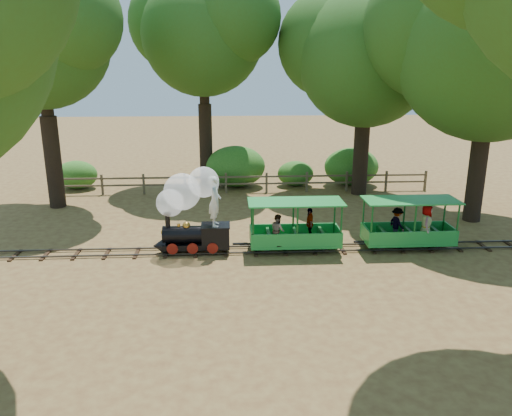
{
  "coord_description": "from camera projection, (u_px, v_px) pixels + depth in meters",
  "views": [
    {
      "loc": [
        -0.87,
        -15.89,
        6.19
      ],
      "look_at": [
        0.06,
        0.5,
        1.39
      ],
      "focal_mm": 35.0,
      "sensor_mm": 36.0,
      "label": 1
    }
  ],
  "objects": [
    {
      "name": "shrub_west",
      "position": [
        77.0,
        175.0,
        25.26
      ],
      "size": [
        2.07,
        1.59,
        1.44
      ],
      "primitive_type": "ellipsoid",
      "color": "#2D6B1E",
      "rests_on": "ground"
    },
    {
      "name": "fence",
      "position": [
        246.0,
        181.0,
        24.51
      ],
      "size": [
        18.1,
        0.1,
        1.0
      ],
      "color": "brown",
      "rests_on": "ground"
    },
    {
      "name": "oak_ne",
      "position": [
        366.0,
        50.0,
        22.68
      ],
      "size": [
        7.92,
        6.97,
        9.58
      ],
      "color": "#2D2116",
      "rests_on": "ground"
    },
    {
      "name": "carriage_front",
      "position": [
        294.0,
        231.0,
        16.85
      ],
      "size": [
        3.18,
        1.31,
        1.65
      ],
      "color": "green",
      "rests_on": "track"
    },
    {
      "name": "track",
      "position": [
        255.0,
        249.0,
        16.99
      ],
      "size": [
        22.0,
        1.0,
        0.1
      ],
      "color": "#3F3D3A",
      "rests_on": "ground"
    },
    {
      "name": "carriage_rear",
      "position": [
        410.0,
        228.0,
        17.04
      ],
      "size": [
        3.18,
        1.31,
        1.65
      ],
      "color": "green",
      "rests_on": "track"
    },
    {
      "name": "oak_nw",
      "position": [
        38.0,
        31.0,
        20.29
      ],
      "size": [
        7.2,
        6.34,
        10.03
      ],
      "color": "#2D2116",
      "rests_on": "ground"
    },
    {
      "name": "ground",
      "position": [
        255.0,
        251.0,
        17.01
      ],
      "size": [
        90.0,
        90.0,
        0.0
      ],
      "primitive_type": "plane",
      "color": "olive",
      "rests_on": "ground"
    },
    {
      "name": "oak_nc",
      "position": [
        202.0,
        28.0,
        23.9
      ],
      "size": [
        7.36,
        6.48,
        10.43
      ],
      "color": "#2D2116",
      "rests_on": "ground"
    },
    {
      "name": "shrub_mid_w",
      "position": [
        235.0,
        166.0,
        25.6
      ],
      "size": [
        3.05,
        2.35,
        2.11
      ],
      "primitive_type": "ellipsoid",
      "color": "#2D6B1E",
      "rests_on": "ground"
    },
    {
      "name": "shrub_east",
      "position": [
        351.0,
        167.0,
        25.94
      ],
      "size": [
        2.83,
        2.17,
        1.96
      ],
      "primitive_type": "ellipsoid",
      "color": "#2D6B1E",
      "rests_on": "ground"
    },
    {
      "name": "shrub_mid_e",
      "position": [
        295.0,
        174.0,
        25.88
      ],
      "size": [
        1.87,
        1.44,
        1.29
      ],
      "primitive_type": "ellipsoid",
      "color": "#2D6B1E",
      "rests_on": "ground"
    },
    {
      "name": "oak_e",
      "position": [
        492.0,
        33.0,
        18.43
      ],
      "size": [
        9.06,
        7.97,
        10.48
      ],
      "color": "#2D2116",
      "rests_on": "ground"
    },
    {
      "name": "locomotive",
      "position": [
        190.0,
        204.0,
        16.48
      ],
      "size": [
        2.6,
        1.22,
        2.99
      ],
      "color": "black",
      "rests_on": "ground"
    }
  ]
}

